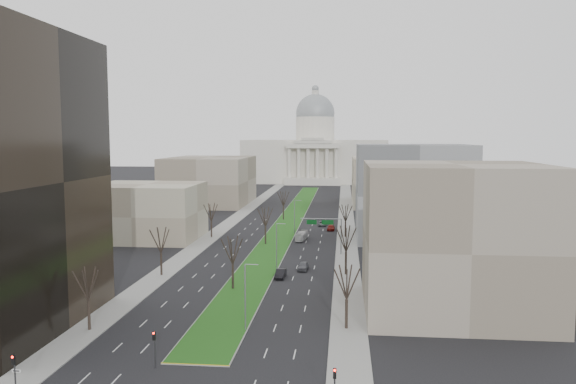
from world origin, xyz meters
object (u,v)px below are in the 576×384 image
Objects in this scene: car_black at (281,273)px; box_van at (302,236)px; car_red at (331,228)px; car_grey_near at (303,266)px; car_grey_far at (322,224)px.

car_black is 37.96m from box_van.
car_black is at bearing -97.01° from car_red.
car_grey_near reaches higher than car_red.
box_van reaches higher than car_red.
car_grey_far is at bearing 85.52° from box_van.
car_black is at bearing -85.39° from box_van.
box_van is (-7.03, -15.82, 0.38)m from car_red.
car_red is 7.83m from car_grey_far.
car_black reaches higher than car_grey_far.
car_black is (-3.73, -6.39, -0.00)m from car_grey_near.
car_red is 0.62× the size of box_van.
car_grey_near is at bearing -90.46° from car_grey_far.
car_grey_far is (5.33, 61.11, -0.14)m from car_black.
car_grey_near is 0.94× the size of car_red.
car_red is 17.32m from box_van.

